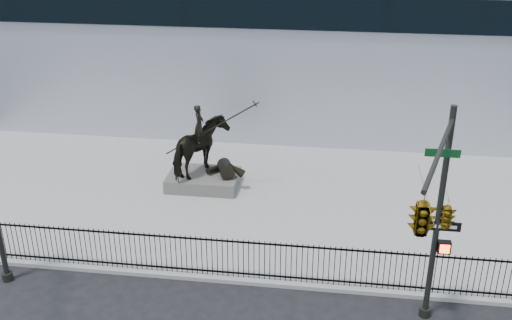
# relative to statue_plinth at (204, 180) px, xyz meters

# --- Properties ---
(ground) EXTENTS (120.00, 120.00, 0.00)m
(ground) POSITION_rel_statue_plinth_xyz_m (1.79, -7.90, -0.44)
(ground) COLOR black
(ground) RESTS_ON ground
(plaza) EXTENTS (30.00, 12.00, 0.15)m
(plaza) POSITION_rel_statue_plinth_xyz_m (1.79, -0.90, -0.37)
(plaza) COLOR gray
(plaza) RESTS_ON ground
(building) EXTENTS (44.00, 14.00, 9.00)m
(building) POSITION_rel_statue_plinth_xyz_m (1.79, 12.10, 4.06)
(building) COLOR silver
(building) RESTS_ON ground
(picket_fence) EXTENTS (22.10, 0.10, 1.50)m
(picket_fence) POSITION_rel_statue_plinth_xyz_m (1.79, -6.65, 0.46)
(picket_fence) COLOR black
(picket_fence) RESTS_ON plaza
(statue_plinth) EXTENTS (3.12, 2.15, 0.58)m
(statue_plinth) POSITION_rel_statue_plinth_xyz_m (0.00, 0.00, 0.00)
(statue_plinth) COLOR #4E4C48
(statue_plinth) RESTS_ON plaza
(equestrian_statue) EXTENTS (4.00, 2.47, 3.39)m
(equestrian_statue) POSITION_rel_statue_plinth_xyz_m (0.06, -0.00, 1.52)
(equestrian_statue) COLOR black
(equestrian_statue) RESTS_ON statue_plinth
(traffic_signal_right) EXTENTS (2.17, 6.86, 7.00)m
(traffic_signal_right) POSITION_rel_statue_plinth_xyz_m (8.26, -9.90, 4.41)
(traffic_signal_right) COLOR black
(traffic_signal_right) RESTS_ON ground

